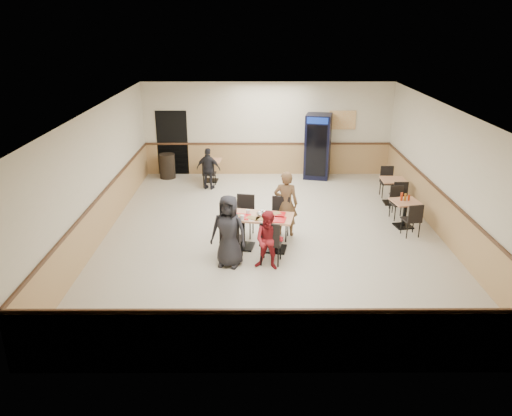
{
  "coord_description": "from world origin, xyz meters",
  "views": [
    {
      "loc": [
        -0.42,
        -10.95,
        4.85
      ],
      "look_at": [
        -0.39,
        -0.5,
        0.87
      ],
      "focal_mm": 35.0,
      "sensor_mm": 36.0,
      "label": 1
    }
  ],
  "objects_px": {
    "main_table": "(259,227)",
    "side_table_near": "(405,210)",
    "pepsi_cooler": "(318,146)",
    "diner_woman_right": "(269,240)",
    "diner_man_opposite": "(286,203)",
    "trash_bin": "(167,166)",
    "diner_woman_left": "(229,231)",
    "lone_diner": "(209,169)",
    "side_table_far": "(393,187)",
    "back_table": "(211,167)"
  },
  "relations": [
    {
      "from": "main_table",
      "to": "lone_diner",
      "type": "distance_m",
      "value": 4.46
    },
    {
      "from": "main_table",
      "to": "side_table_far",
      "type": "xyz_separation_m",
      "value": [
        3.73,
        2.92,
        -0.06
      ]
    },
    {
      "from": "diner_woman_right",
      "to": "diner_man_opposite",
      "type": "xyz_separation_m",
      "value": [
        0.44,
        1.74,
        0.16
      ]
    },
    {
      "from": "lone_diner",
      "to": "back_table",
      "type": "xyz_separation_m",
      "value": [
        0.0,
        0.78,
        -0.17
      ]
    },
    {
      "from": "diner_woman_left",
      "to": "lone_diner",
      "type": "distance_m",
      "value": 5.07
    },
    {
      "from": "main_table",
      "to": "pepsi_cooler",
      "type": "xyz_separation_m",
      "value": [
        1.91,
        5.38,
        0.5
      ]
    },
    {
      "from": "side_table_near",
      "to": "diner_man_opposite",
      "type": "bearing_deg",
      "value": -171.22
    },
    {
      "from": "diner_woman_left",
      "to": "back_table",
      "type": "height_order",
      "value": "diner_woman_left"
    },
    {
      "from": "diner_woman_right",
      "to": "side_table_near",
      "type": "xyz_separation_m",
      "value": [
        3.4,
        2.2,
        -0.18
      ]
    },
    {
      "from": "main_table",
      "to": "pepsi_cooler",
      "type": "bearing_deg",
      "value": 81.13
    },
    {
      "from": "diner_woman_right",
      "to": "lone_diner",
      "type": "xyz_separation_m",
      "value": [
        -1.68,
        5.15,
        0.0
      ]
    },
    {
      "from": "diner_woman_left",
      "to": "main_table",
      "type": "bearing_deg",
      "value": 67.23
    },
    {
      "from": "trash_bin",
      "to": "diner_woman_left",
      "type": "bearing_deg",
      "value": -69.55
    },
    {
      "from": "diner_man_opposite",
      "to": "diner_woman_left",
      "type": "bearing_deg",
      "value": 62.52
    },
    {
      "from": "diner_man_opposite",
      "to": "trash_bin",
      "type": "bearing_deg",
      "value": -40.87
    },
    {
      "from": "diner_woman_left",
      "to": "side_table_near",
      "type": "distance_m",
      "value": 4.7
    },
    {
      "from": "diner_man_opposite",
      "to": "main_table",
      "type": "bearing_deg",
      "value": 62.52
    },
    {
      "from": "diner_man_opposite",
      "to": "back_table",
      "type": "xyz_separation_m",
      "value": [
        -2.11,
        4.19,
        -0.33
      ]
    },
    {
      "from": "diner_man_opposite",
      "to": "pepsi_cooler",
      "type": "bearing_deg",
      "value": -94.48
    },
    {
      "from": "diner_woman_right",
      "to": "trash_bin",
      "type": "xyz_separation_m",
      "value": [
        -3.11,
        6.28,
        -0.23
      ]
    },
    {
      "from": "main_table",
      "to": "pepsi_cooler",
      "type": "distance_m",
      "value": 5.73
    },
    {
      "from": "pepsi_cooler",
      "to": "trash_bin",
      "type": "distance_m",
      "value": 4.87
    },
    {
      "from": "diner_woman_right",
      "to": "pepsi_cooler",
      "type": "bearing_deg",
      "value": 89.96
    },
    {
      "from": "main_table",
      "to": "pepsi_cooler",
      "type": "relative_size",
      "value": 0.77
    },
    {
      "from": "diner_woman_right",
      "to": "side_table_near",
      "type": "distance_m",
      "value": 4.05
    },
    {
      "from": "main_table",
      "to": "side_table_near",
      "type": "bearing_deg",
      "value": 29.88
    },
    {
      "from": "diner_man_opposite",
      "to": "trash_bin",
      "type": "distance_m",
      "value": 5.78
    },
    {
      "from": "side_table_far",
      "to": "pepsi_cooler",
      "type": "height_order",
      "value": "pepsi_cooler"
    },
    {
      "from": "diner_woman_right",
      "to": "side_table_near",
      "type": "bearing_deg",
      "value": 48.03
    },
    {
      "from": "diner_woman_right",
      "to": "back_table",
      "type": "distance_m",
      "value": 6.17
    },
    {
      "from": "diner_woman_right",
      "to": "side_table_far",
      "type": "xyz_separation_m",
      "value": [
        3.53,
        3.87,
        -0.16
      ]
    },
    {
      "from": "side_table_far",
      "to": "trash_bin",
      "type": "distance_m",
      "value": 7.07
    },
    {
      "from": "main_table",
      "to": "side_table_far",
      "type": "relative_size",
      "value": 2.25
    },
    {
      "from": "diner_woman_left",
      "to": "back_table",
      "type": "xyz_separation_m",
      "value": [
        -0.85,
        5.77,
        -0.31
      ]
    },
    {
      "from": "side_table_far",
      "to": "back_table",
      "type": "height_order",
      "value": "side_table_far"
    },
    {
      "from": "back_table",
      "to": "diner_woman_left",
      "type": "bearing_deg",
      "value": -81.63
    },
    {
      "from": "diner_woman_left",
      "to": "lone_diner",
      "type": "height_order",
      "value": "diner_woman_left"
    },
    {
      "from": "trash_bin",
      "to": "main_table",
      "type": "bearing_deg",
      "value": -61.34
    },
    {
      "from": "main_table",
      "to": "diner_woman_right",
      "type": "height_order",
      "value": "diner_woman_right"
    },
    {
      "from": "main_table",
      "to": "diner_woman_left",
      "type": "bearing_deg",
      "value": -117.9
    },
    {
      "from": "side_table_near",
      "to": "pepsi_cooler",
      "type": "bearing_deg",
      "value": 112.17
    },
    {
      "from": "side_table_far",
      "to": "trash_bin",
      "type": "bearing_deg",
      "value": 160.06
    },
    {
      "from": "diner_woman_left",
      "to": "side_table_near",
      "type": "relative_size",
      "value": 2.1
    },
    {
      "from": "side_table_far",
      "to": "trash_bin",
      "type": "height_order",
      "value": "trash_bin"
    },
    {
      "from": "pepsi_cooler",
      "to": "main_table",
      "type": "bearing_deg",
      "value": -96.5
    },
    {
      "from": "diner_woman_left",
      "to": "trash_bin",
      "type": "xyz_separation_m",
      "value": [
        -2.28,
        6.12,
        -0.37
      ]
    },
    {
      "from": "side_table_far",
      "to": "diner_woman_right",
      "type": "bearing_deg",
      "value": -132.41
    },
    {
      "from": "lone_diner",
      "to": "side_table_near",
      "type": "height_order",
      "value": "lone_diner"
    },
    {
      "from": "diner_woman_left",
      "to": "diner_man_opposite",
      "type": "relative_size",
      "value": 0.98
    },
    {
      "from": "diner_man_opposite",
      "to": "lone_diner",
      "type": "height_order",
      "value": "diner_man_opposite"
    }
  ]
}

